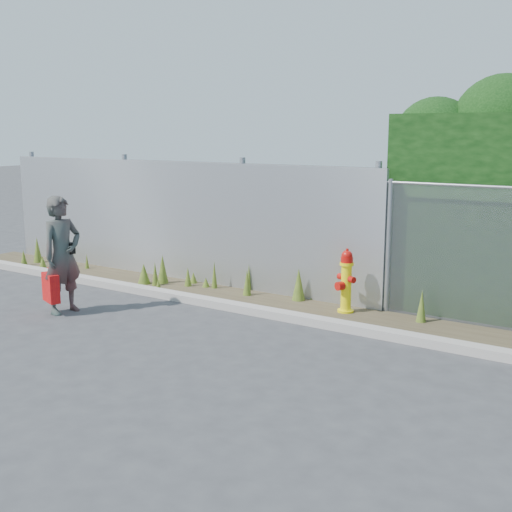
{
  "coord_description": "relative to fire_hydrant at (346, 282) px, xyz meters",
  "views": [
    {
      "loc": [
        4.59,
        -6.09,
        2.75
      ],
      "look_at": [
        -0.3,
        1.4,
        1.0
      ],
      "focal_mm": 45.0,
      "sensor_mm": 36.0,
      "label": 1
    }
  ],
  "objects": [
    {
      "name": "weed_strip",
      "position": [
        -1.08,
        -0.13,
        -0.36
      ],
      "size": [
        16.0,
        1.3,
        0.54
      ],
      "color": "#413625",
      "rests_on": "ground"
    },
    {
      "name": "black_shoulder_bag",
      "position": [
        -3.63,
        -2.19,
        0.51
      ],
      "size": [
        0.23,
        0.09,
        0.17
      ],
      "rotation": [
        0.0,
        0.0,
        -0.08
      ],
      "color": "black"
    },
    {
      "name": "corrugated_fence",
      "position": [
        -3.8,
        0.41,
        0.61
      ],
      "size": [
        8.5,
        0.21,
        2.3
      ],
      "color": "#A9AAB0",
      "rests_on": "ground"
    },
    {
      "name": "fire_hydrant",
      "position": [
        0.0,
        0.0,
        0.0
      ],
      "size": [
        0.34,
        0.3,
        1.01
      ],
      "rotation": [
        0.0,
        0.0,
        -0.41
      ],
      "color": "yellow",
      "rests_on": "ground"
    },
    {
      "name": "woman",
      "position": [
        -3.65,
        -2.3,
        0.41
      ],
      "size": [
        0.48,
        0.68,
        1.8
      ],
      "primitive_type": "imported",
      "rotation": [
        0.0,
        0.0,
        1.5
      ],
      "color": "#0E5E53",
      "rests_on": "ground"
    },
    {
      "name": "red_tote_bag",
      "position": [
        -3.72,
        -2.49,
        -0.07
      ],
      "size": [
        0.39,
        0.15,
        0.52
      ],
      "rotation": [
        0.0,
        0.0,
        -0.36
      ],
      "color": "#A90911"
    },
    {
      "name": "curb",
      "position": [
        -0.55,
        -0.8,
        -0.43
      ],
      "size": [
        16.0,
        0.22,
        0.12
      ],
      "primitive_type": "cube",
      "color": "#9C958D",
      "rests_on": "ground"
    },
    {
      "name": "ground",
      "position": [
        -0.55,
        -2.6,
        -0.49
      ],
      "size": [
        80.0,
        80.0,
        0.0
      ],
      "primitive_type": "plane",
      "color": "#38383A",
      "rests_on": "ground"
    }
  ]
}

